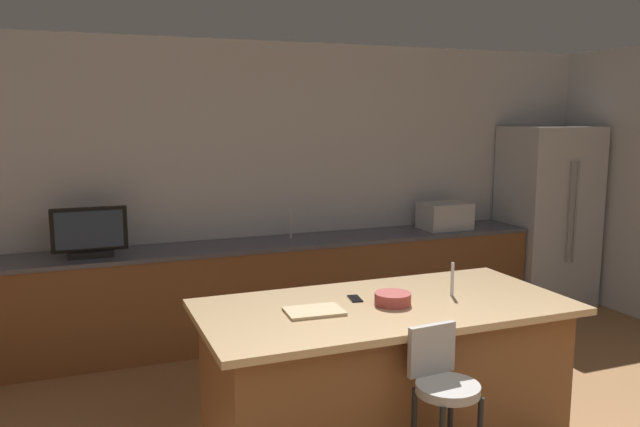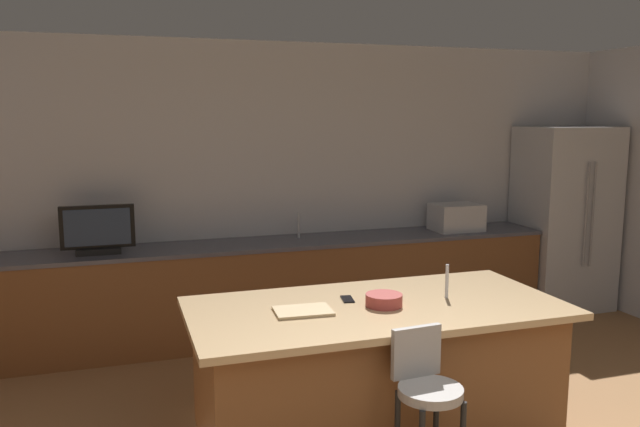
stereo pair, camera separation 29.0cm
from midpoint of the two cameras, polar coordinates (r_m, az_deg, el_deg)
wall_back at (r=6.22m, az=-1.48°, el=2.47°), size 7.40×0.12×2.75m
counter_back at (r=6.01m, az=-1.44°, el=-6.71°), size 5.13×0.62×0.91m
kitchen_island at (r=4.15m, az=7.08°, el=-14.00°), size 2.32×1.11×0.90m
refrigerator at (r=7.30m, az=22.16°, el=-0.42°), size 0.93×0.73×1.94m
microwave at (r=6.59m, az=13.39°, el=-0.32°), size 0.48×0.36×0.27m
tv_monitor at (r=5.58m, az=-17.96°, el=-1.56°), size 0.60×0.16×0.41m
sink_faucet_back at (r=6.01m, az=-0.55°, el=-1.09°), size 0.02×0.02×0.24m
sink_faucet_island at (r=4.19m, az=13.30°, el=-5.96°), size 0.02×0.02×0.22m
bar_stool_center at (r=3.55m, az=11.98°, el=-16.39°), size 0.34×0.35×0.95m
fruit_bowl at (r=3.97m, az=7.87°, el=-7.73°), size 0.23×0.23×0.08m
cell_phone at (r=4.08m, az=4.52°, el=-7.70°), size 0.09×0.16×0.01m
cutting_board at (r=3.82m, az=0.66°, el=-8.78°), size 0.35×0.26×0.02m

